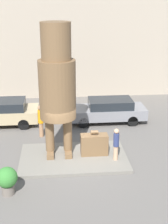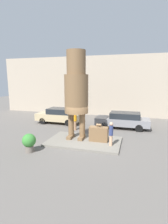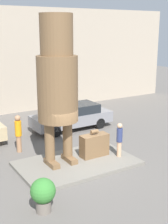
% 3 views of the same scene
% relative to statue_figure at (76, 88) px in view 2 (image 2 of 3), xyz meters
% --- Properties ---
extents(ground_plane, '(60.00, 60.00, 0.00)m').
position_rel_statue_figure_xyz_m(ground_plane, '(0.67, -0.36, -3.74)').
color(ground_plane, '#605B56').
extents(pedestal, '(5.04, 3.09, 0.14)m').
position_rel_statue_figure_xyz_m(pedestal, '(0.67, -0.36, -3.67)').
color(pedestal, slate).
rests_on(pedestal, ground_plane).
extents(building_backdrop, '(28.00, 0.60, 7.16)m').
position_rel_statue_figure_xyz_m(building_backdrop, '(0.67, 9.64, -0.16)').
color(building_backdrop, tan).
rests_on(building_backdrop, ground_plane).
extents(statue_figure, '(1.66, 1.66, 6.15)m').
position_rel_statue_figure_xyz_m(statue_figure, '(0.00, 0.00, 0.00)').
color(statue_figure, brown).
rests_on(statue_figure, pedestal).
extents(giant_suitcase, '(1.29, 0.54, 1.24)m').
position_rel_statue_figure_xyz_m(giant_suitcase, '(1.67, -0.21, -3.08)').
color(giant_suitcase, brown).
rests_on(giant_suitcase, pedestal).
extents(tourist, '(0.26, 0.26, 1.56)m').
position_rel_statue_figure_xyz_m(tourist, '(2.59, -0.84, -2.74)').
color(tourist, tan).
rests_on(tourist, pedestal).
extents(parked_car_tan, '(4.37, 1.87, 1.53)m').
position_rel_statue_figure_xyz_m(parked_car_tan, '(-3.29, 4.26, -2.93)').
color(parked_car_tan, tan).
rests_on(parked_car_tan, ground_plane).
extents(parked_car_grey, '(4.73, 1.74, 1.45)m').
position_rel_statue_figure_xyz_m(parked_car_grey, '(3.01, 4.12, -2.96)').
color(parked_car_grey, gray).
rests_on(parked_car_grey, ground_plane).
extents(planter_pot, '(0.82, 0.82, 1.15)m').
position_rel_statue_figure_xyz_m(planter_pot, '(-2.05, -2.90, -3.08)').
color(planter_pot, '#70665B').
rests_on(planter_pot, ground_plane).
extents(worker_hivis, '(0.31, 0.31, 1.82)m').
position_rel_statue_figure_xyz_m(worker_hivis, '(-0.94, 2.35, -2.74)').
color(worker_hivis, '#A87A56').
rests_on(worker_hivis, ground_plane).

